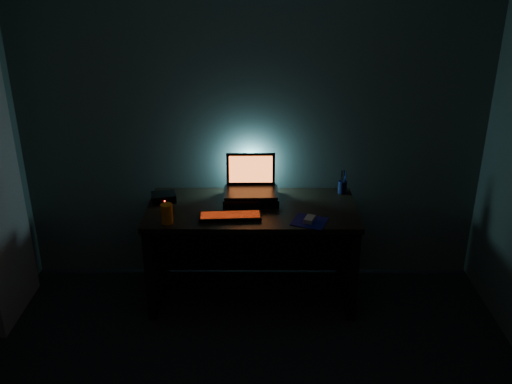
# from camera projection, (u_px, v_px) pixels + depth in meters

# --- Properties ---
(room) EXTENTS (3.50, 4.00, 2.50)m
(room) POSITION_uv_depth(u_px,v_px,m) (247.00, 262.00, 2.39)
(room) COLOR black
(room) RESTS_ON ground
(desk) EXTENTS (1.50, 0.70, 0.75)m
(desk) POSITION_uv_depth(u_px,v_px,m) (252.00, 235.00, 4.23)
(desk) COLOR black
(desk) RESTS_ON ground
(riser) EXTENTS (0.41, 0.31, 0.06)m
(riser) POSITION_uv_depth(u_px,v_px,m) (251.00, 197.00, 4.17)
(riser) COLOR black
(riser) RESTS_ON desk
(laptop) EXTENTS (0.38, 0.29, 0.26)m
(laptop) POSITION_uv_depth(u_px,v_px,m) (251.00, 183.00, 4.18)
(laptop) COLOR black
(laptop) RESTS_ON riser
(keyboard) EXTENTS (0.43, 0.16, 0.03)m
(keyboard) POSITION_uv_depth(u_px,v_px,m) (230.00, 216.00, 3.91)
(keyboard) COLOR black
(keyboard) RESTS_ON desk
(mousepad) EXTENTS (0.28, 0.27, 0.00)m
(mousepad) POSITION_uv_depth(u_px,v_px,m) (310.00, 221.00, 3.86)
(mousepad) COLOR #0B0C52
(mousepad) RESTS_ON desk
(mouse) EXTENTS (0.09, 0.11, 0.03)m
(mouse) POSITION_uv_depth(u_px,v_px,m) (310.00, 219.00, 3.85)
(mouse) COLOR gray
(mouse) RESTS_ON mousepad
(pen_cup) EXTENTS (0.08, 0.08, 0.09)m
(pen_cup) POSITION_uv_depth(u_px,v_px,m) (342.00, 187.00, 4.29)
(pen_cup) COLOR black
(pen_cup) RESTS_ON desk
(juice_glass) EXTENTS (0.10, 0.10, 0.14)m
(juice_glass) POSITION_uv_depth(u_px,v_px,m) (167.00, 214.00, 3.82)
(juice_glass) COLOR #CF630A
(juice_glass) RESTS_ON desk
(router) EXTENTS (0.20, 0.17, 0.06)m
(router) POSITION_uv_depth(u_px,v_px,m) (164.00, 197.00, 4.16)
(router) COLOR black
(router) RESTS_ON desk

